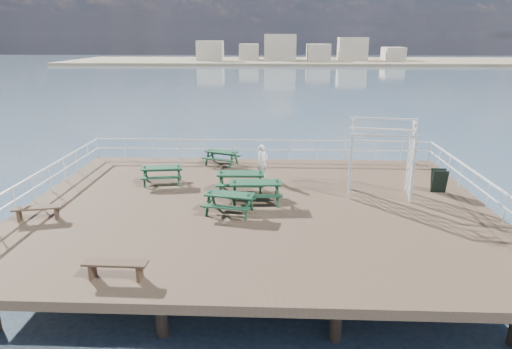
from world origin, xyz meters
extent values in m
cube|color=brown|center=(0.00, 0.00, -0.15)|extent=(18.00, 14.00, 0.30)
plane|color=#3A4D62|center=(0.00, 40.00, -2.00)|extent=(300.00, 300.00, 0.00)
cube|color=tan|center=(15.00, 135.00, -1.60)|extent=(160.00, 40.00, 0.80)
cube|color=beige|center=(-20.00, 132.00, 1.80)|extent=(8.00, 8.00, 6.00)
cube|color=beige|center=(-8.00, 132.00, 1.30)|extent=(6.00, 8.00, 5.00)
cube|color=beige|center=(2.00, 132.00, 2.80)|extent=(10.00, 8.00, 8.00)
cube|color=beige|center=(14.00, 132.00, 1.30)|extent=(7.00, 8.00, 5.00)
cube|color=beige|center=(25.00, 132.00, 2.30)|extent=(9.00, 8.00, 7.00)
cube|color=beige|center=(38.00, 132.00, 0.80)|extent=(6.00, 8.00, 4.00)
cylinder|color=#4F3C28|center=(-7.50, 5.50, -1.35)|extent=(0.36, 0.36, 2.10)
cylinder|color=#4F3C28|center=(7.50, 5.50, -1.35)|extent=(0.36, 0.36, 2.10)
cube|color=silver|center=(0.00, 6.85, 1.05)|extent=(17.70, 0.07, 0.07)
cube|color=silver|center=(0.00, 6.85, 0.55)|extent=(17.70, 0.05, 0.05)
cylinder|color=silver|center=(-8.85, 6.85, 0.55)|extent=(0.05, 0.05, 1.10)
cube|color=silver|center=(-8.85, 0.00, 1.05)|extent=(0.07, 13.70, 0.07)
cube|color=silver|center=(-8.85, 0.00, 0.55)|extent=(0.05, 13.70, 0.05)
cube|color=silver|center=(8.85, 0.00, 1.05)|extent=(0.07, 13.70, 0.07)
cube|color=silver|center=(8.85, 0.00, 0.55)|extent=(0.05, 13.70, 0.05)
cube|color=#163E24|center=(-4.33, 2.59, 0.73)|extent=(1.87, 0.96, 0.06)
cube|color=#163E24|center=(-4.42, 3.17, 0.44)|extent=(1.80, 0.52, 0.05)
cube|color=#163E24|center=(-4.24, 2.00, 0.44)|extent=(1.80, 0.52, 0.05)
cube|color=#163E24|center=(-5.06, 2.47, 0.43)|extent=(0.30, 1.43, 0.06)
cube|color=#163E24|center=(-3.60, 2.70, 0.43)|extent=(0.30, 1.43, 0.06)
cube|color=#163E24|center=(-5.11, 2.77, 0.38)|extent=(0.16, 0.52, 0.87)
cube|color=#163E24|center=(-5.02, 2.18, 0.38)|extent=(0.16, 0.52, 0.87)
cube|color=#163E24|center=(-3.64, 3.00, 0.38)|extent=(0.16, 0.52, 0.87)
cube|color=#163E24|center=(-3.55, 2.41, 0.38)|extent=(0.16, 0.52, 0.87)
cube|color=#163E24|center=(-4.33, 2.59, 0.25)|extent=(1.58, 0.32, 0.06)
cube|color=#163E24|center=(-2.02, 5.80, 0.67)|extent=(1.76, 1.17, 0.05)
cube|color=#163E24|center=(-1.83, 6.31, 0.41)|extent=(1.61, 0.78, 0.05)
cube|color=#163E24|center=(-2.21, 5.29, 0.41)|extent=(1.61, 0.78, 0.05)
cube|color=#163E24|center=(-2.66, 6.04, 0.39)|extent=(0.53, 1.26, 0.05)
cube|color=#163E24|center=(-1.38, 5.56, 0.39)|extent=(0.53, 1.26, 0.05)
cube|color=#163E24|center=(-2.57, 6.29, 0.35)|extent=(0.23, 0.47, 0.80)
cube|color=#163E24|center=(-2.76, 5.78, 0.35)|extent=(0.23, 0.47, 0.80)
cube|color=#163E24|center=(-1.29, 5.82, 0.35)|extent=(0.23, 0.47, 0.80)
cube|color=#163E24|center=(-1.48, 5.31, 0.35)|extent=(0.23, 0.47, 0.80)
cube|color=#163E24|center=(-2.02, 5.80, 0.23)|extent=(1.39, 0.58, 0.05)
cube|color=#163E24|center=(-0.03, 0.31, 0.83)|extent=(2.05, 0.91, 0.07)
cube|color=#163E24|center=(-0.07, 0.98, 0.50)|extent=(2.02, 0.41, 0.06)
cube|color=#163E24|center=(0.01, -0.36, 0.50)|extent=(2.02, 0.41, 0.06)
cube|color=#163E24|center=(-0.86, 0.26, 0.48)|extent=(0.20, 1.62, 0.07)
cube|color=#163E24|center=(0.80, 0.37, 0.48)|extent=(0.20, 1.62, 0.07)
cube|color=#163E24|center=(-0.89, 0.59, 0.42)|extent=(0.13, 0.58, 0.98)
cube|color=#163E24|center=(-0.84, -0.08, 0.42)|extent=(0.13, 0.58, 0.98)
cube|color=#163E24|center=(0.78, 0.70, 0.42)|extent=(0.13, 0.58, 0.98)
cube|color=#163E24|center=(0.83, 0.03, 0.42)|extent=(0.13, 0.58, 0.98)
cube|color=#163E24|center=(-0.03, 0.31, 0.28)|extent=(1.79, 0.21, 0.07)
cube|color=#163E24|center=(-0.72, 1.56, 0.81)|extent=(2.00, 0.82, 0.07)
cube|color=#163E24|center=(-0.74, 2.22, 0.49)|extent=(1.98, 0.33, 0.05)
cube|color=#163E24|center=(-0.70, 0.90, 0.49)|extent=(1.98, 0.33, 0.05)
cube|color=#163E24|center=(-1.54, 1.54, 0.47)|extent=(0.13, 1.59, 0.07)
cube|color=#163E24|center=(0.11, 1.58, 0.47)|extent=(0.13, 1.59, 0.07)
cube|color=#163E24|center=(-1.55, 1.86, 0.42)|extent=(0.10, 0.57, 0.96)
cube|color=#163E24|center=(-1.53, 1.21, 0.42)|extent=(0.10, 0.57, 0.96)
cube|color=#163E24|center=(0.10, 1.91, 0.42)|extent=(0.10, 0.57, 0.96)
cube|color=#163E24|center=(0.12, 1.25, 0.42)|extent=(0.10, 0.57, 0.96)
cube|color=#163E24|center=(-0.72, 1.56, 0.27)|extent=(1.76, 0.14, 0.07)
cube|color=#163E24|center=(-0.96, -0.87, 0.73)|extent=(1.89, 1.03, 0.06)
cube|color=#163E24|center=(-0.84, -0.29, 0.45)|extent=(1.80, 0.59, 0.05)
cube|color=#163E24|center=(-1.08, -1.46, 0.45)|extent=(1.80, 0.59, 0.05)
cube|color=#163E24|center=(-1.69, -0.73, 0.43)|extent=(0.36, 1.43, 0.06)
cube|color=#163E24|center=(-0.23, -1.02, 0.43)|extent=(0.36, 1.43, 0.06)
cube|color=#163E24|center=(-1.63, -0.43, 0.38)|extent=(0.18, 0.52, 0.87)
cube|color=#163E24|center=(-1.75, -1.02, 0.38)|extent=(0.18, 0.52, 0.87)
cube|color=#163E24|center=(-0.17, -0.73, 0.38)|extent=(0.18, 0.52, 0.87)
cube|color=#163E24|center=(-0.29, -1.31, 0.38)|extent=(0.18, 0.52, 0.87)
cube|color=#163E24|center=(-0.96, -0.87, 0.25)|extent=(1.57, 0.39, 0.06)
cube|color=#4F3C28|center=(-7.80, -1.78, 0.45)|extent=(1.72, 0.79, 0.06)
cube|color=#4F3C28|center=(-8.41, -1.94, 0.21)|extent=(0.17, 0.37, 0.42)
cube|color=#4F3C28|center=(-7.19, -1.63, 0.21)|extent=(0.17, 0.37, 0.42)
cube|color=#4F3C28|center=(-3.58, -5.80, 0.47)|extent=(1.76, 0.45, 0.07)
cube|color=#4F3C28|center=(-4.24, -5.79, 0.22)|extent=(0.10, 0.37, 0.44)
cube|color=#4F3C28|center=(-2.93, -5.81, 0.22)|extent=(0.10, 0.37, 0.44)
cube|color=silver|center=(3.75, 0.93, 1.30)|extent=(0.11, 0.11, 2.61)
cube|color=silver|center=(3.93, 2.22, 1.30)|extent=(0.11, 0.11, 2.61)
cube|color=silver|center=(6.11, 0.59, 1.30)|extent=(0.11, 0.11, 2.61)
cube|color=silver|center=(6.30, 1.88, 1.30)|extent=(0.11, 0.11, 2.61)
cube|color=silver|center=(4.93, 0.76, 2.65)|extent=(2.59, 0.46, 0.09)
cube|color=silver|center=(5.12, 2.05, 2.65)|extent=(2.59, 0.46, 0.09)
cube|color=silver|center=(5.02, 1.40, 3.21)|extent=(2.59, 0.45, 0.08)
cube|color=black|center=(7.63, 1.76, 0.50)|extent=(0.63, 0.29, 1.02)
cube|color=black|center=(7.64, 1.96, 0.50)|extent=(0.63, 0.29, 1.02)
imported|color=white|center=(0.14, 3.54, 0.80)|extent=(0.69, 0.62, 1.59)
camera|label=1|loc=(0.70, -16.72, 6.37)|focal=32.00mm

